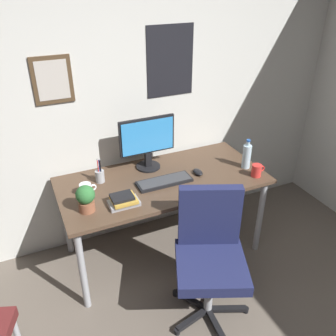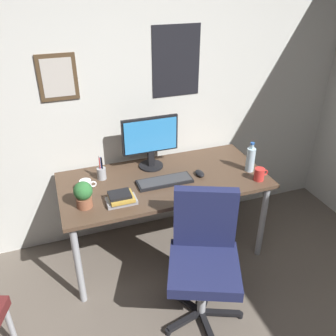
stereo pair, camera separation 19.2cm
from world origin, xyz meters
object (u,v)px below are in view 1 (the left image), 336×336
at_px(book_stack_left, 124,201).
at_px(potted_plant, 86,198).
at_px(office_chair, 210,250).
at_px(water_bottle, 247,156).
at_px(monitor, 147,141).
at_px(coffee_mug_far, 257,170).
at_px(coffee_mug_near, 86,190).
at_px(pen_cup, 100,176).
at_px(computer_mouse, 198,172).
at_px(keyboard, 164,181).

bearing_deg(book_stack_left, potted_plant, 171.45).
relative_size(office_chair, water_bottle, 3.76).
xyz_separation_m(monitor, coffee_mug_far, (0.73, -0.49, -0.19)).
relative_size(coffee_mug_far, potted_plant, 0.60).
bearing_deg(coffee_mug_near, potted_plant, -101.73).
distance_m(water_bottle, pen_cup, 1.19).
bearing_deg(monitor, coffee_mug_far, -33.49).
bearing_deg(computer_mouse, coffee_mug_near, 175.63).
distance_m(water_bottle, coffee_mug_far, 0.16).
xyz_separation_m(monitor, computer_mouse, (0.32, -0.27, -0.22)).
height_order(office_chair, coffee_mug_near, office_chair).
xyz_separation_m(office_chair, pen_cup, (-0.51, 0.83, 0.26)).
relative_size(computer_mouse, coffee_mug_near, 0.88).
bearing_deg(book_stack_left, coffee_mug_near, 132.34).
distance_m(monitor, coffee_mug_near, 0.63).
xyz_separation_m(monitor, water_bottle, (0.74, -0.33, -0.13)).
relative_size(office_chair, coffee_mug_far, 8.08).
height_order(monitor, book_stack_left, monitor).
xyz_separation_m(keyboard, pen_cup, (-0.45, 0.22, 0.04)).
relative_size(keyboard, potted_plant, 2.21).
bearing_deg(potted_plant, coffee_mug_near, 78.27).
height_order(keyboard, book_stack_left, book_stack_left).
distance_m(office_chair, book_stack_left, 0.68).
height_order(computer_mouse, coffee_mug_near, coffee_mug_near).
bearing_deg(computer_mouse, water_bottle, -8.77).
relative_size(office_chair, pen_cup, 4.75).
xyz_separation_m(water_bottle, potted_plant, (-1.34, -0.06, -0.00)).
relative_size(water_bottle, pen_cup, 1.26).
xyz_separation_m(office_chair, coffee_mug_far, (0.64, 0.41, 0.25)).
xyz_separation_m(potted_plant, book_stack_left, (0.25, -0.04, -0.07)).
height_order(monitor, pen_cup, monitor).
bearing_deg(potted_plant, keyboard, 10.19).
xyz_separation_m(water_bottle, pen_cup, (-1.16, 0.27, -0.05)).
xyz_separation_m(office_chair, computer_mouse, (0.23, 0.62, 0.22)).
bearing_deg(monitor, keyboard, -85.11).
xyz_separation_m(monitor, coffee_mug_near, (-0.56, -0.20, -0.19)).
distance_m(office_chair, coffee_mug_near, 0.98).
height_order(computer_mouse, book_stack_left, book_stack_left).
bearing_deg(computer_mouse, office_chair, -110.44).
height_order(coffee_mug_far, book_stack_left, coffee_mug_far).
relative_size(monitor, water_bottle, 1.82).
bearing_deg(pen_cup, office_chair, -58.17).
distance_m(computer_mouse, book_stack_left, 0.70).
relative_size(coffee_mug_near, pen_cup, 0.62).
distance_m(monitor, coffee_mug_far, 0.90).
bearing_deg(book_stack_left, keyboard, 21.73).
height_order(computer_mouse, coffee_mug_far, coffee_mug_far).
height_order(water_bottle, coffee_mug_near, water_bottle).
relative_size(pen_cup, book_stack_left, 0.94).
bearing_deg(coffee_mug_far, pen_cup, 159.92).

